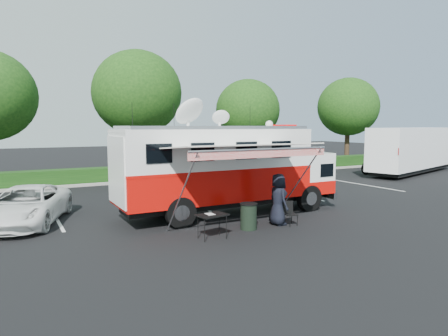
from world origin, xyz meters
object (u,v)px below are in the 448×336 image
(command_truck, at_px, (228,168))
(semi_trailer, at_px, (413,149))
(folding_table, at_px, (212,216))
(trash_bin, at_px, (249,216))
(white_suv, at_px, (27,224))

(command_truck, distance_m, semi_trailer, 20.57)
(command_truck, distance_m, folding_table, 3.87)
(semi_trailer, bearing_deg, command_truck, -163.69)
(trash_bin, distance_m, semi_trailer, 21.96)
(trash_bin, bearing_deg, white_suv, 146.08)
(folding_table, height_order, trash_bin, trash_bin)
(command_truck, xyz_separation_m, white_suv, (-7.50, 2.17, -1.95))
(command_truck, relative_size, trash_bin, 10.02)
(command_truck, height_order, folding_table, command_truck)
(command_truck, relative_size, white_suv, 1.86)
(white_suv, distance_m, semi_trailer, 27.54)
(folding_table, height_order, semi_trailer, semi_trailer)
(folding_table, xyz_separation_m, trash_bin, (1.68, 0.43, -0.29))
(white_suv, bearing_deg, command_truck, 4.32)
(command_truck, height_order, semi_trailer, command_truck)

